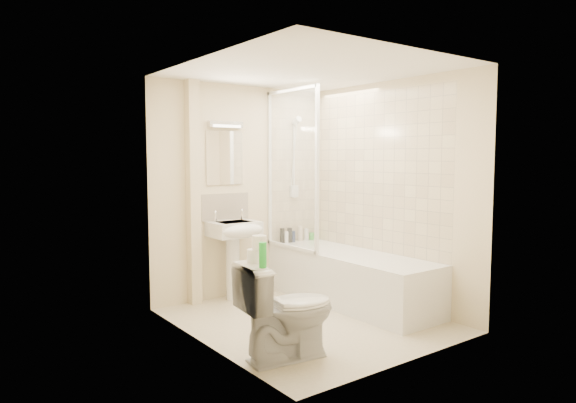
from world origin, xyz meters
TOP-DOWN VIEW (x-y plane):
  - floor at (0.00, 0.00)m, footprint 2.50×2.50m
  - wall_back at (0.00, 1.25)m, footprint 2.20×0.02m
  - wall_left at (-1.10, 0.00)m, footprint 0.02×2.50m
  - wall_right at (1.10, 0.00)m, footprint 0.02×2.50m
  - ceiling at (0.00, 0.00)m, footprint 2.20×2.50m
  - tile_back at (0.75, 1.24)m, footprint 0.70×0.01m
  - tile_right at (1.09, 0.20)m, footprint 0.01×2.10m
  - pipe_boxing at (-0.62, 1.19)m, footprint 0.12×0.12m
  - splashback at (-0.20, 1.24)m, footprint 0.60×0.02m
  - mirror at (-0.20, 1.24)m, footprint 0.46×0.01m
  - strip_light at (-0.20, 1.22)m, footprint 0.42×0.07m
  - bathtub at (0.75, 0.20)m, footprint 0.70×2.10m
  - shower_screen at (0.40, 0.80)m, footprint 0.04×0.92m
  - shower_fixture at (0.75, 1.19)m, footprint 0.10×0.16m
  - pedestal_sink at (-0.20, 1.01)m, footprint 0.52×0.48m
  - bottle_black_a at (0.53, 1.16)m, footprint 0.06×0.06m
  - bottle_white_a at (0.59, 1.16)m, footprint 0.06×0.06m
  - bottle_black_b at (0.64, 1.16)m, footprint 0.06×0.06m
  - bottle_blue at (0.70, 1.16)m, footprint 0.05×0.05m
  - bottle_cream at (0.81, 1.16)m, footprint 0.07×0.07m
  - bottle_white_b at (0.90, 1.16)m, footprint 0.05×0.05m
  - bottle_green at (0.99, 1.16)m, footprint 0.07×0.07m
  - toilet at (-0.72, -0.64)m, footprint 0.64×0.89m
  - toilet_roll_lower at (-0.97, -0.54)m, footprint 0.10×0.10m
  - toilet_roll_upper at (-0.94, -0.57)m, footprint 0.11×0.11m
  - green_bottle at (-1.02, -0.74)m, footprint 0.06×0.06m

SIDE VIEW (x-z plane):
  - floor at x=0.00m, z-range 0.00..0.00m
  - bathtub at x=0.75m, z-range 0.01..0.56m
  - toilet at x=-0.72m, z-range 0.00..0.79m
  - bottle_green at x=0.99m, z-range 0.55..0.64m
  - bottle_blue at x=0.70m, z-range 0.55..0.69m
  - bottle_white_a at x=0.59m, z-range 0.55..0.69m
  - bottle_white_b at x=0.90m, z-range 0.55..0.70m
  - bottle_black_b at x=0.64m, z-range 0.55..0.73m
  - bottle_black_a at x=0.53m, z-range 0.55..0.73m
  - bottle_cream at x=0.81m, z-range 0.55..0.74m
  - pedestal_sink at x=-0.20m, z-range 0.20..1.21m
  - toilet_roll_lower at x=-0.97m, z-range 0.79..0.89m
  - green_bottle at x=-1.02m, z-range 0.79..0.97m
  - toilet_roll_upper at x=-0.94m, z-range 0.89..1.00m
  - splashback at x=-0.20m, z-range 0.88..1.18m
  - wall_back at x=0.00m, z-range 0.00..2.40m
  - wall_left at x=-1.10m, z-range 0.00..2.40m
  - wall_right at x=1.10m, z-range 0.00..2.40m
  - pipe_boxing at x=-0.62m, z-range 0.00..2.40m
  - tile_back at x=0.75m, z-range 0.55..2.30m
  - tile_right at x=1.09m, z-range 0.55..2.30m
  - shower_screen at x=0.40m, z-range 0.55..2.35m
  - shower_fixture at x=0.75m, z-range 1.05..2.04m
  - mirror at x=-0.20m, z-range 1.28..1.88m
  - strip_light at x=-0.20m, z-range 1.92..1.98m
  - ceiling at x=0.00m, z-range 2.39..2.41m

